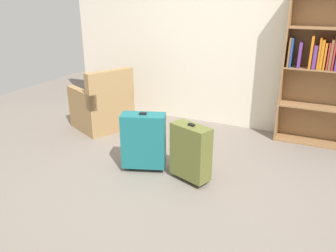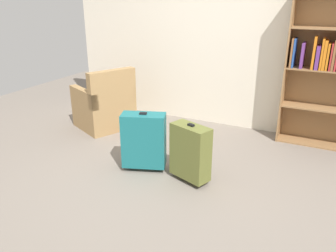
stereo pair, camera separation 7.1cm
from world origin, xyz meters
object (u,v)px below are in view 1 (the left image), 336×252
Objects in this scene: armchair at (103,107)px; suitcase_olive at (191,152)px; bookshelf at (333,65)px; mug at (124,134)px; suitcase_teal at (144,140)px.

armchair is 1.45× the size of suitcase_olive.
bookshelf reaches higher than armchair.
suitcase_olive is (1.73, -0.91, 0.02)m from armchair.
bookshelf is at bearing 53.67° from suitcase_olive.
mug is at bearing 150.32° from suitcase_olive.
bookshelf is 16.35× the size of mug.
armchair is 0.57m from mug.
suitcase_teal is (-0.56, 0.02, 0.02)m from suitcase_olive.
suitcase_teal is at bearing -137.43° from bookshelf.
armchair is 7.77× the size of mug.
armchair reaches higher than mug.
armchair is 1.95m from suitcase_olive.
bookshelf is 2.83m from mug.
armchair reaches higher than suitcase_olive.
armchair is at bearing -165.85° from bookshelf.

